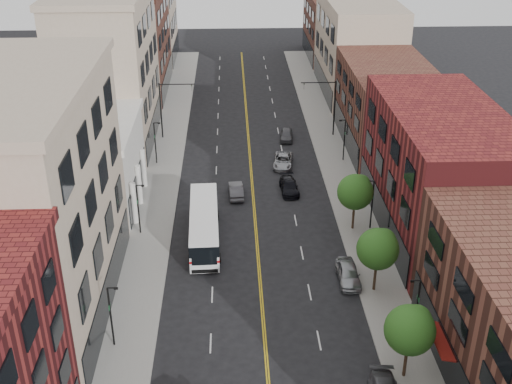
{
  "coord_description": "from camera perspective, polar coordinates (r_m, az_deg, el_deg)",
  "views": [
    {
      "loc": [
        -2.19,
        -28.94,
        31.28
      ],
      "look_at": [
        -0.06,
        22.51,
        5.0
      ],
      "focal_mm": 45.0,
      "sensor_mm": 36.0,
      "label": 1
    }
  ],
  "objects": [
    {
      "name": "bldg_r_far_c",
      "position": [
        119.35,
        7.17,
        14.36
      ],
      "size": [
        10.0,
        18.0,
        11.0
      ],
      "primitive_type": "cube",
      "color": "brown",
      "rests_on": "ground"
    },
    {
      "name": "bldg_l_far_a",
      "position": [
        81.46,
        -12.97,
        10.48
      ],
      "size": [
        10.0,
        20.0,
        18.0
      ],
      "primitive_type": "cube",
      "color": "tan",
      "rests_on": "ground"
    },
    {
      "name": "lamp_r_2",
      "position": [
        61.46,
        10.26,
        -0.86
      ],
      "size": [
        0.81,
        0.55,
        5.05
      ],
      "color": "black",
      "rests_on": "sidewalk_right"
    },
    {
      "name": "tree_r_3",
      "position": [
        60.68,
        8.89,
        0.1
      ],
      "size": [
        3.4,
        3.4,
        5.59
      ],
      "color": "black",
      "rests_on": "sidewalk_right"
    },
    {
      "name": "signal_mast_right",
      "position": [
        82.37,
        6.52,
        7.99
      ],
      "size": [
        4.49,
        0.18,
        7.2
      ],
      "color": "black",
      "rests_on": "sidewalk_right"
    },
    {
      "name": "sidewalk_right",
      "position": [
        72.19,
        7.59,
        1.17
      ],
      "size": [
        4.0,
        110.0,
        0.15
      ],
      "primitive_type": "cube",
      "color": "gray",
      "rests_on": "ground"
    },
    {
      "name": "sidewalk_left",
      "position": [
        71.58,
        -8.39,
        0.88
      ],
      "size": [
        4.0,
        110.0,
        0.15
      ],
      "primitive_type": "cube",
      "color": "gray",
      "rests_on": "ground"
    },
    {
      "name": "city_bus",
      "position": [
        59.48,
        -4.64,
        -2.82
      ],
      "size": [
        3.14,
        11.85,
        3.02
      ],
      "rotation": [
        0.0,
        0.0,
        0.03
      ],
      "color": "white",
      "rests_on": "ground"
    },
    {
      "name": "bldg_l_far_c",
      "position": [
        117.83,
        -9.95,
        16.25
      ],
      "size": [
        10.0,
        16.0,
        20.0
      ],
      "primitive_type": "cube",
      "color": "tan",
      "rests_on": "ground"
    },
    {
      "name": "car_lane_a",
      "position": [
        68.67,
        2.95,
        0.5
      ],
      "size": [
        2.06,
        4.55,
        1.29
      ],
      "primitive_type": "imported",
      "rotation": [
        0.0,
        0.0,
        0.06
      ],
      "color": "black",
      "rests_on": "ground"
    },
    {
      "name": "signal_mast_left",
      "position": [
        81.82,
        -7.98,
        7.78
      ],
      "size": [
        4.49,
        0.18,
        7.2
      ],
      "color": "black",
      "rests_on": "sidewalk_left"
    },
    {
      "name": "bldg_l_white",
      "position": [
        67.5,
        -14.84,
        2.25
      ],
      "size": [
        10.0,
        14.0,
        8.0
      ],
      "primitive_type": "cube",
      "color": "silver",
      "rests_on": "ground"
    },
    {
      "name": "bldg_l_far_b",
      "position": [
        100.91,
        -11.02,
        12.92
      ],
      "size": [
        10.0,
        20.0,
        15.0
      ],
      "primitive_type": "cube",
      "color": "brown",
      "rests_on": "ground"
    },
    {
      "name": "car_lane_c",
      "position": [
        82.05,
        2.72,
        5.1
      ],
      "size": [
        1.96,
        4.04,
        1.33
      ],
      "primitive_type": "imported",
      "rotation": [
        0.0,
        0.0,
        -0.1
      ],
      "color": "#49494E",
      "rests_on": "ground"
    },
    {
      "name": "lamp_r_3",
      "position": [
        75.68,
        7.83,
        4.81
      ],
      "size": [
        0.81,
        0.55,
        5.05
      ],
      "color": "black",
      "rests_on": "sidewalk_right"
    },
    {
      "name": "car_parked_far",
      "position": [
        54.73,
        8.2,
        -7.18
      ],
      "size": [
        1.79,
        4.43,
        1.51
      ],
      "primitive_type": "imported",
      "rotation": [
        0.0,
        0.0,
        -0.0
      ],
      "color": "#9FA2A7",
      "rests_on": "ground"
    },
    {
      "name": "car_lane_behind",
      "position": [
        67.74,
        -1.78,
        0.17
      ],
      "size": [
        1.63,
        4.19,
        1.36
      ],
      "primitive_type": "imported",
      "rotation": [
        0.0,
        0.0,
        3.19
      ],
      "color": "#46464A",
      "rests_on": "ground"
    },
    {
      "name": "car_lane_b",
      "position": [
        74.68,
        2.43,
        2.8
      ],
      "size": [
        2.79,
        4.95,
        1.31
      ],
      "primitive_type": "imported",
      "rotation": [
        0.0,
        0.0,
        -0.14
      ],
      "color": "#94959A",
      "rests_on": "ground"
    },
    {
      "name": "lamp_r_1",
      "position": [
        48.36,
        14.09,
        -9.75
      ],
      "size": [
        0.81,
        0.55,
        5.05
      ],
      "color": "black",
      "rests_on": "sidewalk_right"
    },
    {
      "name": "bldg_r_far_a",
      "position": [
        80.78,
        11.61,
        7.49
      ],
      "size": [
        10.0,
        20.0,
        10.0
      ],
      "primitive_type": "cube",
      "color": "brown",
      "rests_on": "ground"
    },
    {
      "name": "lamp_l_2",
      "position": [
        60.67,
        -10.39,
        -1.26
      ],
      "size": [
        0.81,
        0.55,
        5.05
      ],
      "color": "black",
      "rests_on": "sidewalk_left"
    },
    {
      "name": "lamp_l_1",
      "position": [
        47.36,
        -12.75,
        -10.47
      ],
      "size": [
        0.81,
        0.55,
        5.05
      ],
      "color": "black",
      "rests_on": "sidewalk_left"
    },
    {
      "name": "lamp_l_3",
      "position": [
        75.04,
        -8.92,
        4.53
      ],
      "size": [
        0.81,
        0.55,
        5.05
      ],
      "color": "black",
      "rests_on": "sidewalk_left"
    },
    {
      "name": "tree_r_1",
      "position": [
        44.28,
        13.61,
        -11.69
      ],
      "size": [
        3.4,
        3.4,
        5.59
      ],
      "color": "black",
      "rests_on": "sidewalk_right"
    },
    {
      "name": "bldg_r_far_b",
      "position": [
        99.86,
        9.0,
        12.64
      ],
      "size": [
        10.0,
        22.0,
        14.0
      ],
      "primitive_type": "cube",
      "color": "tan",
      "rests_on": "ground"
    },
    {
      "name": "bldg_l_tanoffice",
      "position": [
        49.75,
        -19.41,
        -1.24
      ],
      "size": [
        10.0,
        22.0,
        18.0
      ],
      "primitive_type": "cube",
      "color": "tan",
      "rests_on": "ground"
    },
    {
      "name": "tree_r_2",
      "position": [
        52.17,
        10.86,
        -4.87
      ],
      "size": [
        3.4,
        3.4,
        5.59
      ],
      "color": "black",
      "rests_on": "sidewalk_right"
    },
    {
      "name": "bldg_r_mid",
      "position": [
        61.73,
        15.98,
        1.75
      ],
      "size": [
        10.0,
        22.0,
        12.0
      ],
      "primitive_type": "cube",
      "color": "#5B181A",
      "rests_on": "ground"
    }
  ]
}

